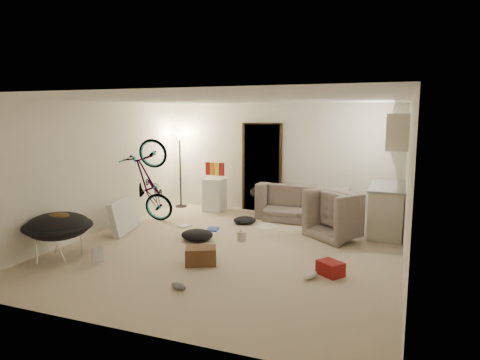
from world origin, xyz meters
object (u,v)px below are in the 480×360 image
at_px(saucer_chair, 58,232).
at_px(drink_case_b, 330,268).
at_px(armchair, 346,219).
at_px(floor_lamp, 180,154).
at_px(bicycle, 149,200).
at_px(tv_box, 124,216).
at_px(mini_fridge, 215,195).
at_px(sofa, 304,206).
at_px(juicer, 241,235).
at_px(kitchen_counter, 386,210).
at_px(drink_case_a, 201,256).

relative_size(saucer_chair, drink_case_b, 3.03).
bearing_deg(armchair, floor_lamp, 23.34).
distance_m(armchair, bicycle, 4.06).
relative_size(floor_lamp, armchair, 1.81).
distance_m(saucer_chair, drink_case_b, 4.19).
relative_size(bicycle, drink_case_b, 5.18).
bearing_deg(tv_box, bicycle, 77.93).
bearing_deg(tv_box, mini_fridge, 57.93).
bearing_deg(mini_fridge, sofa, -2.93).
bearing_deg(saucer_chair, bicycle, 90.00).
relative_size(mini_fridge, saucer_chair, 0.73).
xyz_separation_m(floor_lamp, sofa, (3.13, -0.20, -1.02)).
bearing_deg(bicycle, tv_box, 172.28).
height_order(tv_box, juicer, tv_box).
bearing_deg(juicer, sofa, 70.32).
bearing_deg(drink_case_b, sofa, 144.61).
bearing_deg(kitchen_counter, saucer_chair, -143.67).
xyz_separation_m(mini_fridge, tv_box, (-0.86, -2.36, -0.06)).
bearing_deg(bicycle, drink_case_a, -140.18).
height_order(floor_lamp, sofa, floor_lamp).
bearing_deg(juicer, armchair, 29.18).
bearing_deg(saucer_chair, kitchen_counter, 36.33).
bearing_deg(mini_fridge, drink_case_a, -69.39).
height_order(sofa, armchair, armchair).
height_order(saucer_chair, drink_case_b, saucer_chair).
relative_size(saucer_chair, tv_box, 1.08).
height_order(armchair, tv_box, armchair).
xyz_separation_m(kitchen_counter, tv_box, (-4.73, -1.81, -0.12)).
distance_m(sofa, mini_fridge, 2.17).
bearing_deg(saucer_chair, drink_case_a, 15.36).
xyz_separation_m(bicycle, mini_fridge, (0.86, 1.45, -0.09)).
height_order(kitchen_counter, juicer, kitchen_counter).
xyz_separation_m(tv_box, drink_case_a, (2.17, -1.07, -0.19)).
xyz_separation_m(saucer_chair, juicer, (2.32, 1.95, -0.34)).
xyz_separation_m(mini_fridge, drink_case_a, (1.31, -3.43, -0.25)).
distance_m(floor_lamp, saucer_chair, 4.22).
relative_size(drink_case_b, juicer, 1.43).
xyz_separation_m(bicycle, saucer_chair, (0.00, -2.58, -0.03)).
bearing_deg(drink_case_a, bicycle, 112.88).
xyz_separation_m(armchair, saucer_chair, (-4.04, -2.91, 0.12)).
bearing_deg(drink_case_a, floor_lamp, 98.06).
relative_size(saucer_chair, drink_case_a, 2.28).
distance_m(armchair, drink_case_a, 2.98).
distance_m(sofa, tv_box, 3.78).
bearing_deg(drink_case_a, mini_fridge, 86.24).
bearing_deg(juicer, drink_case_a, -96.29).
bearing_deg(juicer, kitchen_counter, 32.34).
xyz_separation_m(armchair, drink_case_b, (0.05, -2.07, -0.23)).
xyz_separation_m(tv_box, drink_case_b, (4.09, -0.83, -0.22)).
bearing_deg(sofa, mini_fridge, -0.21).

